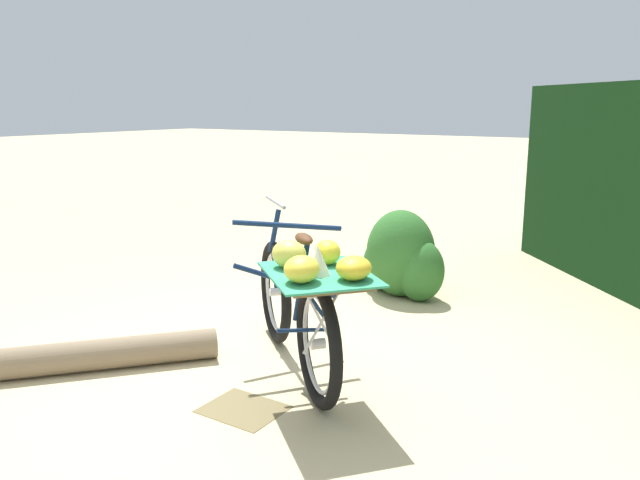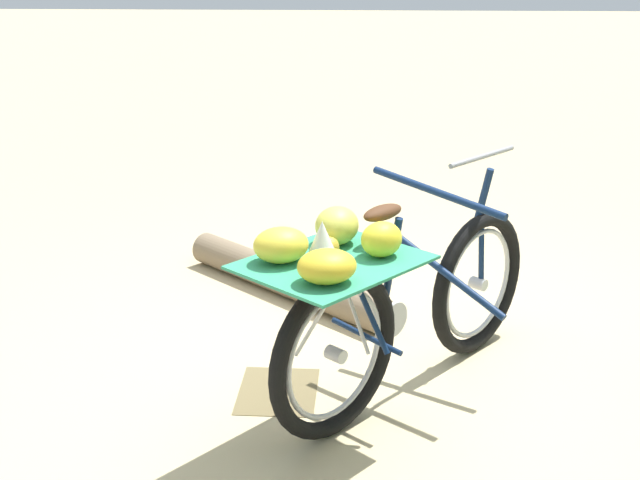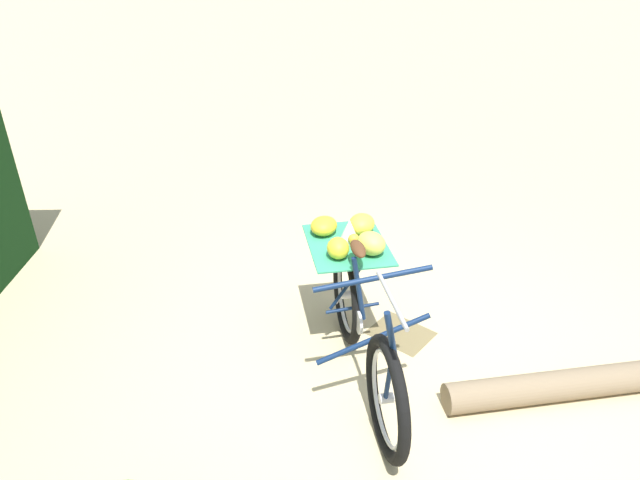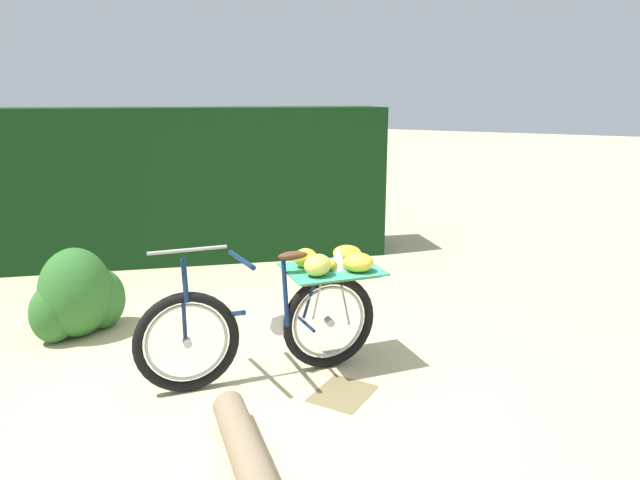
{
  "view_description": "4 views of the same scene",
  "coord_description": "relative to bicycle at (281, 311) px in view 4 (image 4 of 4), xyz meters",
  "views": [
    {
      "loc": [
        -2.35,
        3.05,
        1.68
      ],
      "look_at": [
        -0.54,
        0.26,
        0.96
      ],
      "focal_mm": 35.53,
      "sensor_mm": 36.0,
      "label": 1
    },
    {
      "loc": [
        -3.45,
        0.14,
        1.89
      ],
      "look_at": [
        -0.62,
        0.32,
        0.89
      ],
      "focal_mm": 44.85,
      "sensor_mm": 36.0,
      "label": 2
    },
    {
      "loc": [
        1.47,
        -2.42,
        2.66
      ],
      "look_at": [
        -0.68,
        0.15,
        0.81
      ],
      "focal_mm": 30.89,
      "sensor_mm": 36.0,
      "label": 3
    },
    {
      "loc": [
        2.99,
        2.16,
        2.01
      ],
      "look_at": [
        -0.57,
        0.16,
        0.97
      ],
      "focal_mm": 32.05,
      "sensor_mm": 36.0,
      "label": 4
    }
  ],
  "objects": [
    {
      "name": "ground_plane",
      "position": [
        0.23,
        -0.02,
        -0.5
      ],
      "size": [
        60.0,
        60.0,
        0.0
      ],
      "primitive_type": "plane",
      "color": "#C6B284"
    },
    {
      "name": "foliage_hedge",
      "position": [
        -2.12,
        -2.75,
        0.43
      ],
      "size": [
        3.89,
        4.25,
        1.87
      ],
      "primitive_type": "cube",
      "rotation": [
        0.0,
        0.0,
        2.29
      ],
      "color": "black",
      "rests_on": "ground_plane"
    },
    {
      "name": "bicycle",
      "position": [
        0.0,
        0.0,
        0.0
      ],
      "size": [
        1.55,
        1.38,
        1.03
      ],
      "rotation": [
        0.0,
        0.0,
        -0.7
      ],
      "color": "black",
      "rests_on": "ground_plane"
    },
    {
      "name": "fallen_log",
      "position": [
        1.17,
        0.61,
        -0.4
      ],
      "size": [
        1.16,
        1.3,
        0.2
      ],
      "primitive_type": "cylinder",
      "rotation": [
        0.0,
        1.57,
        0.86
      ],
      "color": "#7F6B51",
      "rests_on": "ground_plane"
    },
    {
      "name": "shrub_cluster",
      "position": [
        0.23,
        -1.92,
        -0.16
      ],
      "size": [
        0.81,
        0.56,
        0.77
      ],
      "color": "#2D6628",
      "rests_on": "ground_plane"
    },
    {
      "name": "leaf_litter_patch",
      "position": [
        0.03,
        0.52,
        -0.5
      ],
      "size": [
        0.44,
        0.36,
        0.01
      ],
      "primitive_type": "cube",
      "color": "olive",
      "rests_on": "ground_plane"
    }
  ]
}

